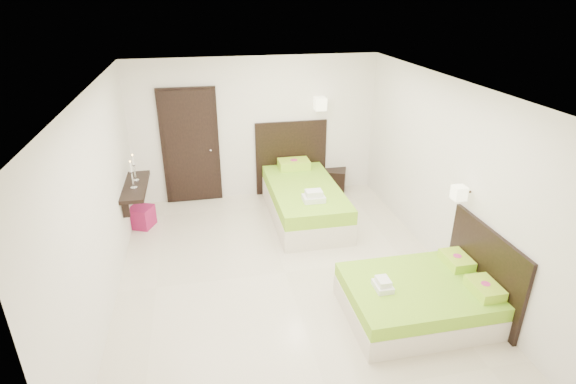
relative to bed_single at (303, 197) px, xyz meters
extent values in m
plane|color=beige|center=(-0.66, -1.70, -0.34)|extent=(5.50, 5.50, 0.00)
cube|color=beige|center=(0.00, -0.08, -0.16)|extent=(1.13, 2.26, 0.36)
cube|color=#75B91D|center=(0.00, -0.08, 0.14)|extent=(1.12, 2.24, 0.23)
cube|color=black|center=(0.00, 1.02, 0.37)|extent=(1.36, 0.05, 1.42)
cube|color=#ABDF28|center=(0.00, 0.77, 0.33)|extent=(0.57, 0.38, 0.16)
cylinder|color=#DD347F|center=(0.00, 0.77, 0.41)|extent=(0.14, 0.14, 0.00)
cube|color=white|center=(0.00, -0.71, 0.30)|extent=(0.34, 0.25, 0.09)
cube|color=white|center=(0.00, -0.71, 0.39)|extent=(0.25, 0.19, 0.09)
cube|color=white|center=(0.50, 0.87, 1.42)|extent=(0.20, 0.20, 0.23)
cylinder|color=#2D2116|center=(0.50, 0.95, 1.42)|extent=(0.03, 0.16, 0.03)
cube|color=beige|center=(0.73, -2.89, -0.20)|extent=(1.72, 1.29, 0.27)
cube|color=#75B91D|center=(0.73, -2.89, 0.02)|extent=(1.70, 1.28, 0.17)
cube|color=black|center=(1.56, -2.89, 0.20)|extent=(0.05, 1.46, 1.07)
cube|color=#ABDF28|center=(1.38, -3.19, 0.17)|extent=(0.29, 0.43, 0.12)
cylinder|color=#DD347F|center=(1.38, -3.19, 0.23)|extent=(0.10, 0.10, 0.00)
cube|color=#ABDF28|center=(1.38, -2.59, 0.17)|extent=(0.29, 0.43, 0.12)
cylinder|color=#DD347F|center=(1.38, -2.59, 0.23)|extent=(0.10, 0.10, 0.00)
cube|color=white|center=(0.26, -2.89, 0.14)|extent=(0.19, 0.26, 0.07)
cube|color=white|center=(0.26, -2.89, 0.21)|extent=(0.14, 0.19, 0.07)
cube|color=white|center=(1.41, -2.35, 0.99)|extent=(0.15, 0.15, 0.17)
cylinder|color=#2D2116|center=(1.49, -2.35, 0.99)|extent=(0.16, 0.03, 0.03)
cube|color=black|center=(0.83, 0.96, -0.12)|extent=(0.60, 0.57, 0.43)
cube|color=maroon|center=(-2.74, 0.12, -0.16)|extent=(0.46, 0.46, 0.35)
cube|color=black|center=(-1.86, 1.01, 0.71)|extent=(1.02, 0.06, 2.14)
cube|color=black|center=(-1.86, 0.97, 0.71)|extent=(0.88, 0.04, 2.06)
cylinder|color=silver|center=(-1.51, 0.94, 0.66)|extent=(0.03, 0.10, 0.03)
cube|color=black|center=(-2.73, -0.10, 0.48)|extent=(0.35, 1.20, 0.06)
cube|color=black|center=(-2.85, -0.55, 0.33)|extent=(0.10, 0.04, 0.30)
cube|color=black|center=(-2.85, 0.35, 0.33)|extent=(0.10, 0.04, 0.30)
cylinder|color=silver|center=(-2.73, -0.25, 0.52)|extent=(0.10, 0.10, 0.02)
cylinder|color=silver|center=(-2.73, -0.25, 0.64)|extent=(0.02, 0.02, 0.22)
cone|color=silver|center=(-2.73, -0.25, 0.77)|extent=(0.07, 0.07, 0.04)
cylinder|color=white|center=(-2.73, -0.25, 0.87)|extent=(0.02, 0.02, 0.15)
sphere|color=#FFB23F|center=(-2.73, -0.25, 0.96)|extent=(0.02, 0.02, 0.02)
cylinder|color=silver|center=(-2.73, 0.05, 0.52)|extent=(0.10, 0.10, 0.02)
cylinder|color=silver|center=(-2.73, 0.05, 0.64)|extent=(0.02, 0.02, 0.22)
cone|color=silver|center=(-2.73, 0.05, 0.77)|extent=(0.07, 0.07, 0.04)
cylinder|color=white|center=(-2.73, 0.05, 0.87)|extent=(0.02, 0.02, 0.15)
sphere|color=#FFB23F|center=(-2.73, 0.05, 0.96)|extent=(0.02, 0.02, 0.02)
camera|label=1|loc=(-1.68, -6.89, 3.28)|focal=28.00mm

